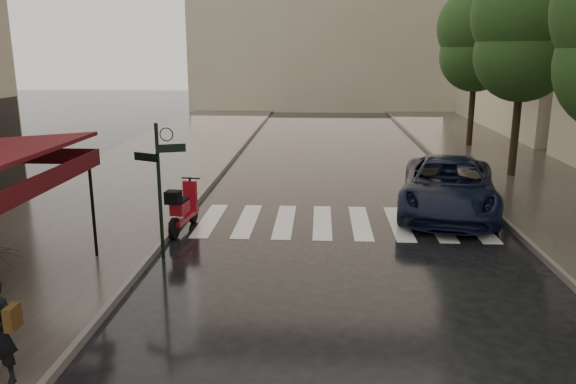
# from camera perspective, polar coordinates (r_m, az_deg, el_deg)

# --- Properties ---
(ground) EXTENTS (120.00, 120.00, 0.00)m
(ground) POSITION_cam_1_polar(r_m,az_deg,el_deg) (10.31, -10.52, -12.64)
(ground) COLOR black
(ground) RESTS_ON ground
(sidewalk_near) EXTENTS (6.00, 60.00, 0.12)m
(sidewalk_near) POSITION_cam_1_polar(r_m,az_deg,el_deg) (22.48, -14.53, 1.97)
(sidewalk_near) COLOR #38332D
(sidewalk_near) RESTS_ON ground
(sidewalk_far) EXTENTS (5.50, 60.00, 0.12)m
(sidewalk_far) POSITION_cam_1_polar(r_m,az_deg,el_deg) (22.82, 23.48, 1.42)
(sidewalk_far) COLOR #38332D
(sidewalk_far) RESTS_ON ground
(curb_near) EXTENTS (0.12, 60.00, 0.16)m
(curb_near) POSITION_cam_1_polar(r_m,az_deg,el_deg) (21.75, -6.85, 1.96)
(curb_near) COLOR #595651
(curb_near) RESTS_ON ground
(curb_far) EXTENTS (0.12, 60.00, 0.16)m
(curb_far) POSITION_cam_1_polar(r_m,az_deg,el_deg) (22.01, 16.62, 1.61)
(curb_far) COLOR #595651
(curb_far) RESTS_ON ground
(crosswalk) EXTENTS (7.85, 3.20, 0.01)m
(crosswalk) POSITION_cam_1_polar(r_m,az_deg,el_deg) (15.63, 5.44, -3.07)
(crosswalk) COLOR silver
(crosswalk) RESTS_ON ground
(signpost) EXTENTS (1.17, 0.29, 3.10)m
(signpost) POSITION_cam_1_polar(r_m,az_deg,el_deg) (12.75, -12.94, 1.19)
(signpost) COLOR black
(signpost) RESTS_ON ground
(tree_mid) EXTENTS (3.80, 3.80, 8.34)m
(tree_mid) POSITION_cam_1_polar(r_m,az_deg,el_deg) (22.14, 23.02, 15.58)
(tree_mid) COLOR black
(tree_mid) RESTS_ON sidewalk_far
(tree_far) EXTENTS (3.80, 3.80, 8.16)m
(tree_far) POSITION_cam_1_polar(r_m,az_deg,el_deg) (28.89, 18.70, 15.06)
(tree_far) COLOR black
(tree_far) RESTS_ON sidewalk_far
(scooter) EXTENTS (0.61, 1.96, 1.29)m
(scooter) POSITION_cam_1_polar(r_m,az_deg,el_deg) (14.92, -10.66, -1.72)
(scooter) COLOR black
(scooter) RESTS_ON ground
(parked_car) EXTENTS (3.73, 6.13, 1.59)m
(parked_car) POSITION_cam_1_polar(r_m,az_deg,el_deg) (16.95, 15.99, 0.55)
(parked_car) COLOR black
(parked_car) RESTS_ON ground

